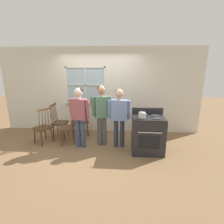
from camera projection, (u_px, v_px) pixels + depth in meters
name	position (u px, v px, depth m)	size (l,w,h in m)	color
ground_plane	(93.00, 149.00, 4.62)	(16.00, 16.00, 0.00)	brown
wall_back	(100.00, 91.00, 5.61)	(6.40, 0.16, 2.70)	silver
chair_by_window	(81.00, 121.00, 5.41)	(0.57, 0.56, 1.03)	#4C331E
chair_near_wall	(59.00, 123.00, 5.31)	(0.41, 0.42, 1.03)	#4C331E
chair_center_cluster	(68.00, 127.00, 4.89)	(0.53, 0.54, 1.03)	#4C331E
chair_near_stove	(43.00, 128.00, 4.88)	(0.56, 0.56, 1.03)	#4C331E
person_elderly_left	(80.00, 112.00, 4.50)	(0.54, 0.28, 1.60)	#384766
person_teen_center	(102.00, 109.00, 4.63)	(0.51, 0.31, 1.65)	#4C4C51
person_adult_right	(119.00, 112.00, 4.52)	(0.58, 0.24, 1.57)	#2D3347
stove	(148.00, 134.00, 4.39)	(0.79, 0.68, 1.08)	#232326
kettle	(142.00, 114.00, 4.13)	(0.21, 0.17, 0.25)	#B7B7BC
potted_plant	(92.00, 101.00, 5.63)	(0.15, 0.15, 0.21)	#935B3D
handbag	(82.00, 111.00, 5.10)	(0.24, 0.25, 0.31)	maroon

